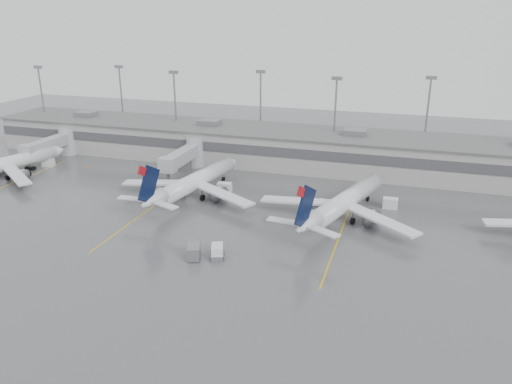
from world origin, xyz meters
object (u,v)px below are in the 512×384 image
(jet_far_left, at_px, (3,164))
(jet_mid_left, at_px, (194,182))
(jet_mid_right, at_px, (343,202))
(baggage_tug, at_px, (217,253))

(jet_far_left, height_order, jet_mid_left, jet_mid_left)
(jet_far_left, distance_m, jet_mid_right, 73.51)
(baggage_tug, bearing_deg, jet_mid_right, 31.68)
(jet_far_left, relative_size, baggage_tug, 8.50)
(jet_far_left, relative_size, jet_mid_right, 0.94)
(jet_mid_left, bearing_deg, jet_mid_right, 4.36)
(jet_far_left, bearing_deg, jet_mid_right, 15.14)
(jet_mid_right, relative_size, baggage_tug, 9.03)
(jet_far_left, xyz_separation_m, jet_mid_left, (44.44, 1.11, 0.19))
(jet_mid_left, xyz_separation_m, jet_mid_right, (29.06, -2.55, 0.02))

